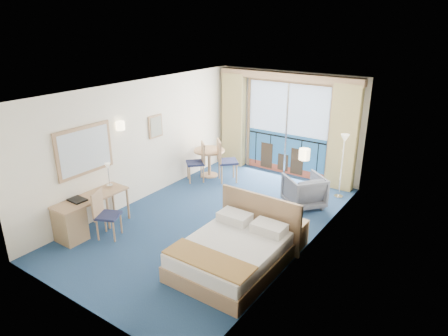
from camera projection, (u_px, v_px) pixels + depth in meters
floor at (214, 219)px, 8.30m from camera, size 6.50×6.50×0.00m
room_walls at (214, 137)px, 7.67m from camera, size 4.04×6.54×2.72m
balcony_door at (286, 132)px, 10.37m from camera, size 2.36×0.03×2.52m
curtain_left at (234, 120)px, 11.03m from camera, size 0.65×0.22×2.55m
curtain_right at (344, 138)px, 9.39m from camera, size 0.65×0.22×2.55m
pelmet at (288, 76)px, 9.77m from camera, size 3.80×0.25×0.18m
mirror at (85, 150)px, 7.64m from camera, size 0.05×1.25×0.95m
wall_print at (156, 126)px, 9.12m from camera, size 0.04×0.42×0.52m
sconce_left at (120, 126)px, 8.21m from camera, size 0.18×0.18×0.18m
sconce_right at (304, 154)px, 6.50m from camera, size 0.18×0.18×0.18m
bed at (233, 253)px, 6.62m from camera, size 1.61×1.91×1.01m
nightstand at (295, 233)px, 7.30m from camera, size 0.37×0.35×0.49m
phone at (296, 220)px, 7.16m from camera, size 0.22×0.19×0.08m
armchair at (304, 191)px, 8.77m from camera, size 1.11×1.10×0.73m
floor_lamp at (344, 150)px, 8.93m from camera, size 0.21×0.21×1.52m
desk at (75, 219)px, 7.49m from camera, size 0.52×1.50×0.70m
desk_chair at (104, 211)px, 7.48m from camera, size 0.54×0.54×0.94m
folder at (77, 200)px, 7.52m from camera, size 0.34×0.26×0.03m
desk_lamp at (108, 170)px, 8.02m from camera, size 0.13×0.13×0.48m
round_table at (209, 156)px, 10.40m from camera, size 0.80×0.80×0.72m
table_chair_a at (224, 158)px, 10.03m from camera, size 0.67×0.67×1.09m
table_chair_b at (199, 160)px, 10.09m from camera, size 0.61×0.62×1.00m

